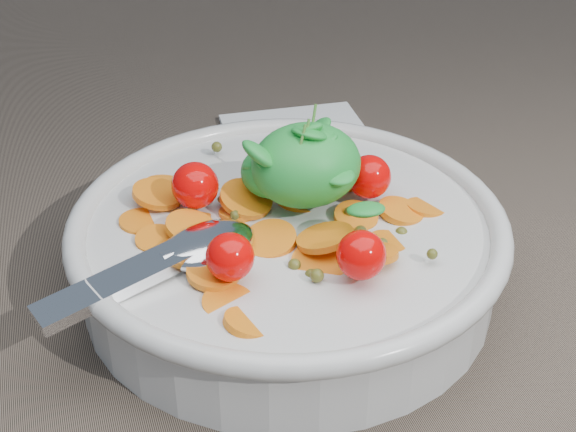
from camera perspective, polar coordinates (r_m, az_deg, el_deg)
name	(u,v)px	position (r m, az deg, el deg)	size (l,w,h in m)	color
ground	(313,294)	(0.58, 1.78, -5.56)	(6.00, 6.00, 0.00)	#6D5D4E
bowl	(288,245)	(0.57, -0.03, -2.05)	(0.33, 0.31, 0.13)	silver
napkin	(298,136)	(0.79, 0.72, 5.72)	(0.14, 0.12, 0.01)	white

